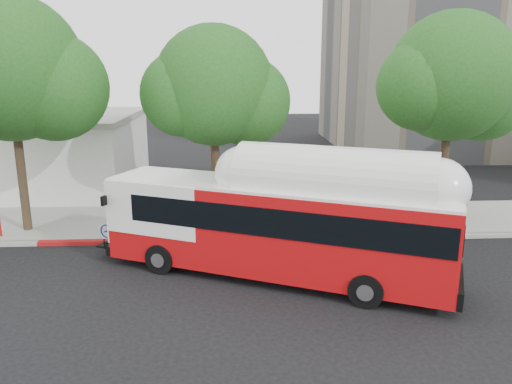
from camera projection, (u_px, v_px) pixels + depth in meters
ground at (242, 282)px, 16.42m from camera, size 120.00×120.00×0.00m
sidewalk at (239, 220)px, 22.70m from camera, size 60.00×5.00×0.15m
curb_strip at (240, 240)px, 20.18m from camera, size 60.00×0.30×0.15m
red_curb_segment at (165, 241)px, 20.03m from camera, size 10.00×0.32×0.16m
street_tree_left at (23, 74)px, 19.76m from camera, size 6.67×5.80×9.74m
street_tree_mid at (223, 91)px, 20.82m from camera, size 5.75×5.00×8.62m
street_tree_right at (461, 82)px, 21.04m from camera, size 6.21×5.40×9.18m
transit_bus at (277, 229)px, 16.42m from camera, size 12.11×6.92×3.64m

